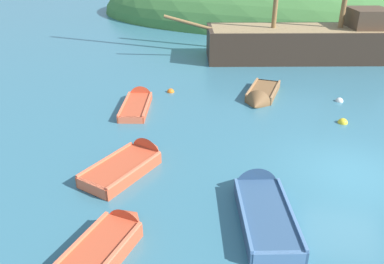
{
  "coord_description": "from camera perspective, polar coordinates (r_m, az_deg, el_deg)",
  "views": [
    {
      "loc": [
        -2.58,
        -10.92,
        6.44
      ],
      "look_at": [
        -5.5,
        1.17,
        0.26
      ],
      "focal_mm": 35.47,
      "sensor_mm": 36.0,
      "label": 1
    }
  ],
  "objects": [
    {
      "name": "sailing_ship",
      "position": [
        25.03,
        17.28,
        12.2
      ],
      "size": [
        14.94,
        6.38,
        13.58
      ],
      "rotation": [
        0.0,
        0.0,
        3.39
      ],
      "color": "#38281E",
      "rests_on": "ground"
    },
    {
      "name": "buoy_white",
      "position": [
        18.59,
        21.27,
        4.32
      ],
      "size": [
        0.35,
        0.35,
        0.35
      ],
      "primitive_type": "sphere",
      "color": "white",
      "rests_on": "ground"
    },
    {
      "name": "shore_hill",
      "position": [
        41.25,
        14.19,
        16.7
      ],
      "size": [
        38.22,
        23.65,
        11.01
      ],
      "primitive_type": "ellipsoid",
      "color": "#477F3D",
      "rests_on": "ground"
    },
    {
      "name": "buoy_yellow",
      "position": [
        16.36,
        21.69,
        1.27
      ],
      "size": [
        0.39,
        0.39,
        0.39
      ],
      "primitive_type": "sphere",
      "color": "yellow",
      "rests_on": "ground"
    },
    {
      "name": "rowboat_outer_left",
      "position": [
        17.11,
        -8.1,
        4.35
      ],
      "size": [
        1.76,
        3.61,
        1.03
      ],
      "rotation": [
        0.0,
        0.0,
        1.78
      ],
      "color": "#C64C2D",
      "rests_on": "ground"
    },
    {
      "name": "buoy_orange",
      "position": [
        18.49,
        -3.23,
        6.01
      ],
      "size": [
        0.35,
        0.35,
        0.35
      ],
      "primitive_type": "sphere",
      "color": "orange",
      "rests_on": "ground"
    },
    {
      "name": "ground_plane",
      "position": [
        12.94,
        23.21,
        -5.81
      ],
      "size": [
        120.0,
        120.0,
        0.0
      ],
      "primitive_type": "plane",
      "color": "teal"
    },
    {
      "name": "rowboat_center",
      "position": [
        9.44,
        -12.53,
        -16.23
      ],
      "size": [
        1.51,
        3.05,
        0.99
      ],
      "rotation": [
        0.0,
        0.0,
        1.4
      ],
      "color": "#C64C2D",
      "rests_on": "ground"
    },
    {
      "name": "rowboat_portside",
      "position": [
        12.34,
        -8.93,
        -4.69
      ],
      "size": [
        2.17,
        3.36,
        1.2
      ],
      "rotation": [
        0.0,
        0.0,
        1.24
      ],
      "color": "#C64C2D",
      "rests_on": "ground"
    },
    {
      "name": "rowboat_outer_right",
      "position": [
        10.6,
        10.39,
        -10.61
      ],
      "size": [
        2.16,
        3.84,
        1.23
      ],
      "rotation": [
        0.0,
        0.0,
        1.83
      ],
      "color": "#335175",
      "rests_on": "ground"
    },
    {
      "name": "rowboat_far",
      "position": [
        17.9,
        10.31,
        5.25
      ],
      "size": [
        1.54,
        3.39,
        1.13
      ],
      "rotation": [
        0.0,
        0.0,
        4.59
      ],
      "color": "brown",
      "rests_on": "ground"
    }
  ]
}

